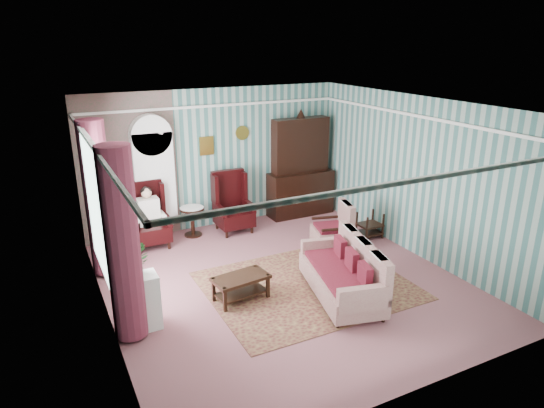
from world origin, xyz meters
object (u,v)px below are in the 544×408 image
seated_woman (149,218)px  nest_table (370,225)px  wingback_right (234,203)px  round_side_table (193,222)px  plant_stand (139,303)px  coffee_table (241,288)px  sofa (342,266)px  floral_armchair (332,226)px  wingback_left (149,216)px  bookcase (155,184)px  dresser_hutch (301,164)px

seated_woman → nest_table: 4.37m
wingback_right → round_side_table: wingback_right is taller
plant_stand → coffee_table: plant_stand is taller
plant_stand → round_side_table: bearing=59.6°
wingback_right → round_side_table: 0.92m
wingback_right → nest_table: size_ratio=2.31×
coffee_table → plant_stand: bearing=-176.8°
sofa → floral_armchair: bearing=-15.2°
wingback_right → floral_armchair: size_ratio=1.39×
wingback_left → wingback_right: same height
seated_woman → round_side_table: 0.96m
wingback_left → round_side_table: (0.90, 0.15, -0.33)m
seated_woman → round_side_table: (0.90, 0.15, -0.29)m
wingback_right → seated_woman: wingback_right is taller
plant_stand → sofa: size_ratio=0.43×
floral_armchair → coffee_table: size_ratio=1.05×
wingback_right → nest_table: wingback_right is taller
bookcase → wingback_right: (1.50, -0.39, -0.50)m
sofa → bookcase: bearing=41.6°
bookcase → seated_woman: size_ratio=1.90×
seated_woman → coffee_table: seated_woman is taller
wingback_right → floral_armchair: wingback_right is taller
bookcase → wingback_right: bearing=-14.6°
wingback_right → floral_armchair: 2.13m
wingback_right → coffee_table: bearing=-110.4°
wingback_right → sofa: (0.44, -3.27, -0.09)m
seated_woman → floral_armchair: (3.08, -1.65, -0.14)m
floral_armchair → coffee_table: bearing=128.4°
round_side_table → floral_armchair: floral_armchair is taller
wingback_right → coffee_table: (-0.99, -2.66, -0.43)m
wingback_right → seated_woman: (-1.75, 0.00, -0.04)m
bookcase → nest_table: size_ratio=4.15×
bookcase → nest_table: bookcase is taller
bookcase → wingback_right: 1.63m
nest_table → plant_stand: bearing=-166.2°
bookcase → sofa: bearing=-62.1°
nest_table → plant_stand: size_ratio=0.68×
nest_table → sofa: size_ratio=0.29×
nest_table → coffee_table: bearing=-161.4°
bookcase → wingback_right: size_ratio=1.79×
dresser_hutch → coffee_table: dresser_hutch is taller
wingback_left → sofa: wingback_left is taller
seated_woman → nest_table: bearing=-20.8°
dresser_hutch → plant_stand: 5.31m
dresser_hutch → round_side_table: (-2.60, -0.12, -0.88)m
floral_armchair → seated_woman: bearing=76.7°
nest_table → round_side_table: bearing=151.8°
sofa → floral_armchair: sofa is taller
dresser_hutch → seated_woman: dresser_hutch is taller
sofa → coffee_table: sofa is taller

